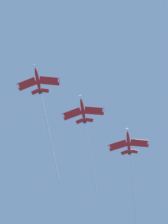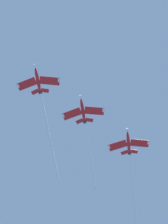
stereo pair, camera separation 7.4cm
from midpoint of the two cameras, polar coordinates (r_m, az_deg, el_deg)
name	(u,v)px [view 2 (the right image)]	position (r m, az deg, el deg)	size (l,w,h in m)	color
jet_lead	(44,110)	(140.43, -7.71, 0.40)	(27.04, 56.78, 12.17)	red
jet_second	(85,126)	(141.04, 0.26, -2.77)	(25.02, 49.85, 11.93)	red
jet_third	(131,166)	(151.37, 8.91, -10.14)	(27.02, 58.63, 13.66)	red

